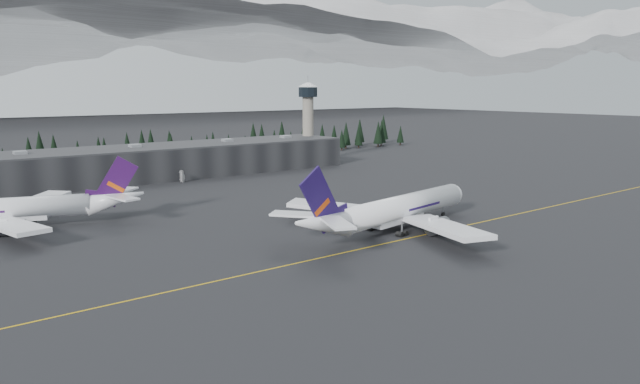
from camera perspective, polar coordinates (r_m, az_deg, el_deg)
ground at (r=131.35m, az=5.31°, el=-5.11°), size 1400.00×1400.00×0.00m
taxiline at (r=129.93m, az=5.91°, el=-5.28°), size 400.00×0.40×0.02m
terminal at (r=236.08m, az=-15.65°, el=2.97°), size 160.00×30.00×12.60m
control_tower at (r=273.67m, az=-1.21°, el=7.90°), size 10.00×10.00×37.70m
treeline at (r=270.49m, az=-18.58°, el=3.96°), size 360.00×20.00×15.00m
jet_main at (r=140.59m, az=7.04°, el=-1.87°), size 64.11×58.74×18.96m
jet_parked at (r=162.92m, az=-27.66°, el=-1.46°), size 57.82×52.05×17.48m
gse_vehicle_a at (r=206.60m, az=-19.78°, el=0.18°), size 2.83×5.22×1.39m
gse_vehicle_b at (r=220.96m, az=-13.57°, el=1.15°), size 4.95×2.72×1.60m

